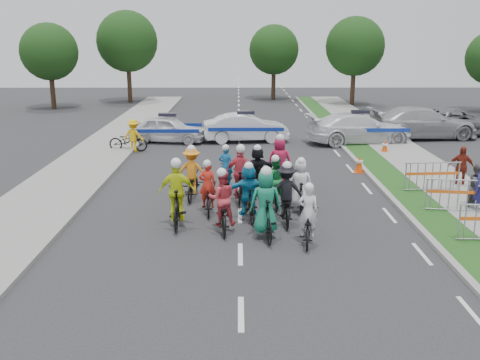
{
  "coord_description": "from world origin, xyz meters",
  "views": [
    {
      "loc": [
        -0.06,
        -12.54,
        5.34
      ],
      "look_at": [
        0.0,
        3.13,
        1.1
      ],
      "focal_mm": 40.0,
      "sensor_mm": 36.0,
      "label": 1
    }
  ],
  "objects_px": {
    "tree_1": "(355,46)",
    "tree_4": "(274,50)",
    "rider_4": "(286,199)",
    "rider_8": "(275,187)",
    "police_car_2": "(359,128)",
    "barrier_1": "(458,197)",
    "police_car_1": "(246,128)",
    "civilian_suv": "(458,122)",
    "parked_bike": "(128,141)",
    "civilian_sedan": "(423,123)",
    "cone_0": "(359,164)",
    "barrier_2": "(432,178)",
    "tree_3": "(127,42)",
    "tree_0": "(49,52)",
    "rider_0": "(307,223)",
    "marshal_hiviz": "(134,136)",
    "spectator_2": "(461,167)",
    "rider_5": "(248,195)",
    "rider_12": "(226,174)",
    "rider_7": "(300,191)",
    "rider_1": "(265,210)",
    "cone_1": "(385,147)",
    "rider_11": "(257,173)",
    "rider_2": "(222,207)",
    "rider_13": "(279,168)",
    "spectator_1": "(478,187)",
    "rider_6": "(208,195)",
    "police_car_0": "(168,129)",
    "rider_10": "(192,178)",
    "rider_3": "(178,200)"
  },
  "relations": [
    {
      "from": "tree_1",
      "to": "tree_4",
      "type": "relative_size",
      "value": 1.08
    },
    {
      "from": "rider_4",
      "to": "rider_8",
      "type": "bearing_deg",
      "value": -79.83
    },
    {
      "from": "police_car_2",
      "to": "barrier_1",
      "type": "xyz_separation_m",
      "value": [
        0.57,
        -11.3,
        -0.21
      ]
    },
    {
      "from": "police_car_1",
      "to": "civilian_suv",
      "type": "xyz_separation_m",
      "value": [
        11.82,
        1.97,
        0.0
      ]
    },
    {
      "from": "barrier_1",
      "to": "parked_bike",
      "type": "relative_size",
      "value": 1.07
    },
    {
      "from": "civilian_sedan",
      "to": "cone_0",
      "type": "relative_size",
      "value": 8.18
    },
    {
      "from": "barrier_2",
      "to": "tree_3",
      "type": "distance_m",
      "value": 31.2
    },
    {
      "from": "tree_0",
      "to": "police_car_2",
      "type": "bearing_deg",
      "value": -34.04
    },
    {
      "from": "rider_0",
      "to": "police_car_2",
      "type": "bearing_deg",
      "value": -100.36
    },
    {
      "from": "rider_0",
      "to": "civilian_suv",
      "type": "height_order",
      "value": "rider_0"
    },
    {
      "from": "marshal_hiviz",
      "to": "tree_3",
      "type": "relative_size",
      "value": 0.21
    },
    {
      "from": "spectator_2",
      "to": "tree_4",
      "type": "distance_m",
      "value": 28.57
    },
    {
      "from": "rider_5",
      "to": "tree_0",
      "type": "bearing_deg",
      "value": -70.7
    },
    {
      "from": "rider_12",
      "to": "civilian_sedan",
      "type": "bearing_deg",
      "value": -127.18
    },
    {
      "from": "barrier_1",
      "to": "tree_3",
      "type": "xyz_separation_m",
      "value": [
        -15.7,
        28.9,
        4.33
      ]
    },
    {
      "from": "civilian_sedan",
      "to": "tree_4",
      "type": "distance_m",
      "value": 19.72
    },
    {
      "from": "rider_7",
      "to": "rider_12",
      "type": "xyz_separation_m",
      "value": [
        -2.36,
        2.54,
        -0.14
      ]
    },
    {
      "from": "rider_1",
      "to": "rider_7",
      "type": "bearing_deg",
      "value": -125.0
    },
    {
      "from": "barrier_2",
      "to": "parked_bike",
      "type": "height_order",
      "value": "barrier_2"
    },
    {
      "from": "rider_1",
      "to": "rider_5",
      "type": "height_order",
      "value": "rider_1"
    },
    {
      "from": "police_car_2",
      "to": "cone_0",
      "type": "xyz_separation_m",
      "value": [
        -1.3,
        -6.02,
        -0.43
      ]
    },
    {
      "from": "cone_1",
      "to": "rider_11",
      "type": "bearing_deg",
      "value": -133.48
    },
    {
      "from": "rider_1",
      "to": "rider_2",
      "type": "distance_m",
      "value": 1.32
    },
    {
      "from": "rider_11",
      "to": "rider_13",
      "type": "height_order",
      "value": "rider_13"
    },
    {
      "from": "rider_7",
      "to": "rider_8",
      "type": "distance_m",
      "value": 0.92
    },
    {
      "from": "barrier_2",
      "to": "tree_1",
      "type": "bearing_deg",
      "value": 84.66
    },
    {
      "from": "police_car_1",
      "to": "parked_bike",
      "type": "height_order",
      "value": "police_car_1"
    },
    {
      "from": "cone_0",
      "to": "spectator_1",
      "type": "bearing_deg",
      "value": -62.17
    },
    {
      "from": "parked_bike",
      "to": "tree_1",
      "type": "bearing_deg",
      "value": -32.85
    },
    {
      "from": "rider_2",
      "to": "rider_7",
      "type": "relative_size",
      "value": 1.05
    },
    {
      "from": "rider_11",
      "to": "rider_1",
      "type": "bearing_deg",
      "value": 79.61
    },
    {
      "from": "rider_5",
      "to": "marshal_hiviz",
      "type": "distance_m",
      "value": 11.04
    },
    {
      "from": "rider_12",
      "to": "cone_1",
      "type": "distance_m",
      "value": 9.35
    },
    {
      "from": "tree_3",
      "to": "rider_6",
      "type": "bearing_deg",
      "value": -74.41
    },
    {
      "from": "cone_1",
      "to": "police_car_0",
      "type": "bearing_deg",
      "value": 164.05
    },
    {
      "from": "rider_13",
      "to": "rider_6",
      "type": "bearing_deg",
      "value": 55.08
    },
    {
      "from": "rider_2",
      "to": "rider_11",
      "type": "bearing_deg",
      "value": -113.11
    },
    {
      "from": "rider_1",
      "to": "police_car_0",
      "type": "relative_size",
      "value": 0.51
    },
    {
      "from": "rider_2",
      "to": "rider_10",
      "type": "xyz_separation_m",
      "value": [
        -1.1,
        3.09,
        0.04
      ]
    },
    {
      "from": "barrier_1",
      "to": "tree_1",
      "type": "xyz_separation_m",
      "value": [
        2.3,
        26.9,
        3.98
      ]
    },
    {
      "from": "rider_6",
      "to": "spectator_1",
      "type": "xyz_separation_m",
      "value": [
        8.43,
        0.14,
        0.19
      ]
    },
    {
      "from": "rider_6",
      "to": "rider_11",
      "type": "relative_size",
      "value": 0.96
    },
    {
      "from": "rider_11",
      "to": "barrier_1",
      "type": "relative_size",
      "value": 0.89
    },
    {
      "from": "spectator_2",
      "to": "barrier_1",
      "type": "distance_m",
      "value": 3.24
    },
    {
      "from": "rider_5",
      "to": "parked_bike",
      "type": "distance_m",
      "value": 11.36
    },
    {
      "from": "rider_1",
      "to": "rider_3",
      "type": "distance_m",
      "value": 2.65
    },
    {
      "from": "barrier_1",
      "to": "parked_bike",
      "type": "xyz_separation_m",
      "value": [
        -12.01,
        9.46,
        -0.07
      ]
    },
    {
      "from": "rider_10",
      "to": "rider_13",
      "type": "relative_size",
      "value": 0.93
    },
    {
      "from": "rider_0",
      "to": "rider_2",
      "type": "relative_size",
      "value": 0.92
    },
    {
      "from": "rider_0",
      "to": "civilian_suv",
      "type": "relative_size",
      "value": 0.33
    }
  ]
}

